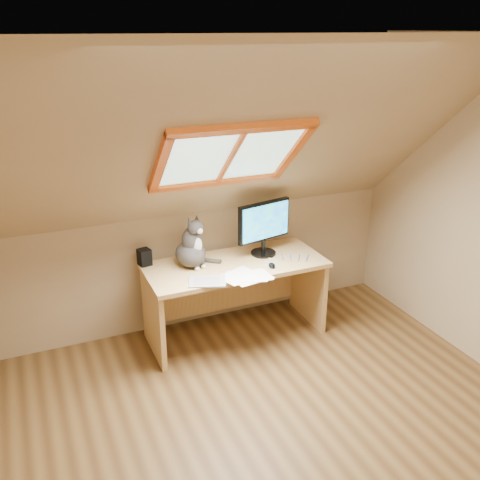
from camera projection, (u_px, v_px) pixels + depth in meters
ground at (296, 449)px, 3.30m from camera, size 3.50×3.50×0.00m
room_shell at (315, 240)px, 2.69m from camera, size 3.52×3.52×2.41m
desk at (232, 283)px, 4.43m from camera, size 1.45×0.63×0.66m
monitor at (264, 225)px, 4.37m from camera, size 0.49×0.21×0.46m
cat at (191, 248)px, 4.19m from camera, size 0.33×0.35×0.43m
desk_speaker at (144, 257)px, 4.24m from camera, size 0.11×0.11×0.13m
graphics_tablet at (207, 281)px, 3.97m from camera, size 0.32×0.27×0.01m
mouse at (272, 266)px, 4.21m from camera, size 0.08×0.11×0.03m
papers at (242, 277)px, 4.05m from camera, size 0.35×0.30×0.01m
cables at (286, 260)px, 4.34m from camera, size 0.51×0.26×0.01m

